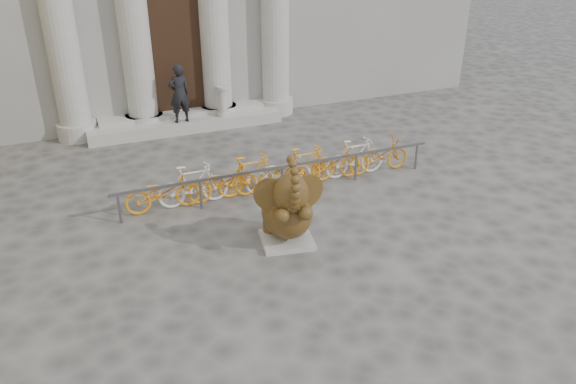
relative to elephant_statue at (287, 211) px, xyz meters
name	(u,v)px	position (x,y,z in m)	size (l,w,h in m)	color
ground	(311,296)	(-0.30, -1.80, -0.75)	(80.00, 80.00, 0.00)	#474442
entrance_steps	(186,123)	(-0.30, 7.60, -0.57)	(6.00, 1.20, 0.36)	#A8A59E
elephant_statue	(287,211)	(0.00, 0.00, 0.00)	(1.36, 1.61, 2.07)	#A8A59E
bike_rack	(278,170)	(0.77, 2.41, -0.25)	(8.00, 0.53, 1.00)	slate
pedestrian	(179,94)	(-0.50, 7.25, 0.49)	(0.64, 0.42, 1.77)	black
balustrade_post	(223,102)	(0.84, 7.30, 0.05)	(0.39, 0.39, 0.96)	#A8A59E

